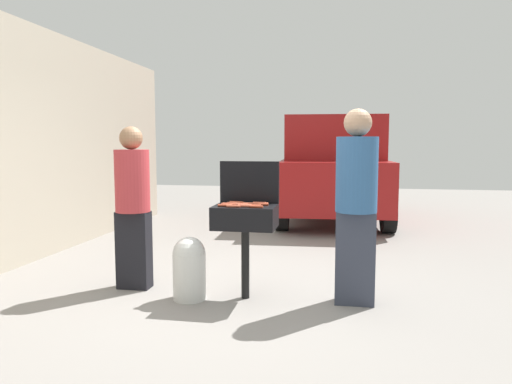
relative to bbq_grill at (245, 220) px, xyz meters
The scene contains 24 objects.
ground_plane 0.78m from the bbq_grill, 108.69° to the left, with size 24.00×24.00×0.00m, color gray.
house_wall_side 3.36m from the bbq_grill, 160.58° to the left, with size 0.24×8.00×3.04m, color #B2A893.
bbq_grill is the anchor object (origin of this frame).
grill_lid_open 0.42m from the bbq_grill, 90.00° to the left, with size 0.60×0.05×0.42m, color black.
hot_dog_0 0.22m from the bbq_grill, ahead, with size 0.03×0.03×0.13m, color #AD4228.
hot_dog_1 0.22m from the bbq_grill, behind, with size 0.03×0.03×0.13m, color #B74C33.
hot_dog_2 0.17m from the bbq_grill, 80.55° to the right, with size 0.03×0.03×0.13m, color #B74C33.
hot_dog_3 0.26m from the bbq_grill, 144.52° to the right, with size 0.03×0.03×0.13m, color #AD4228.
hot_dog_4 0.21m from the bbq_grill, 42.98° to the right, with size 0.03×0.03×0.13m, color #AD4228.
hot_dog_5 0.20m from the bbq_grill, 161.37° to the left, with size 0.03×0.03×0.13m, color #C6593D.
hot_dog_6 0.20m from the bbq_grill, 137.03° to the left, with size 0.03×0.03×0.13m, color #AD4228.
hot_dog_7 0.23m from the bbq_grill, 160.14° to the right, with size 0.03×0.03×0.13m, color #B74C33.
hot_dog_8 0.23m from the bbq_grill, 134.85° to the left, with size 0.03×0.03×0.13m, color #B74C33.
hot_dog_9 0.24m from the bbq_grill, 116.86° to the right, with size 0.03×0.03×0.13m, color #C6593D.
hot_dog_10 0.23m from the bbq_grill, 24.74° to the left, with size 0.03×0.03×0.13m, color #B74C33.
hot_dog_11 0.26m from the bbq_grill, 49.28° to the right, with size 0.03×0.03×0.13m, color #AD4228.
hot_dog_12 0.23m from the bbq_grill, 41.07° to the left, with size 0.03×0.03×0.13m, color #B74C33.
hot_dog_13 0.16m from the bbq_grill, 136.81° to the right, with size 0.03×0.03×0.13m, color #C6593D.
hot_dog_14 0.17m from the bbq_grill, 43.95° to the left, with size 0.03×0.03×0.13m, color #C6593D.
hot_dog_15 0.20m from the bbq_grill, 80.05° to the right, with size 0.03×0.03×0.13m, color #C6593D.
propane_tank 0.71m from the bbq_grill, 165.95° to the right, with size 0.32×0.32×0.62m.
person_left 1.23m from the bbq_grill, behind, with size 0.35×0.35×1.69m.
person_right 1.07m from the bbq_grill, ahead, with size 0.39×0.39×1.83m.
parked_minivan 5.25m from the bbq_grill, 81.89° to the left, with size 2.22×4.50×2.02m.
Camera 1 is at (0.93, -4.50, 1.51)m, focal length 32.94 mm.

